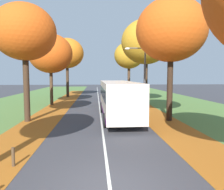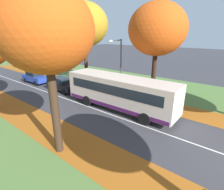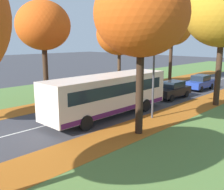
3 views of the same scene
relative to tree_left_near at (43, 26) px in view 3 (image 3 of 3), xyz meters
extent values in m
cube|color=#517538|center=(-3.60, 9.76, -6.61)|extent=(12.00, 90.00, 0.01)
cube|color=#9E5619|center=(1.00, 3.76, -6.60)|extent=(2.80, 60.00, 0.00)
cube|color=#9E5619|center=(10.20, 3.76, -6.60)|extent=(2.80, 60.00, 0.00)
cube|color=silver|center=(5.60, 9.76, -6.61)|extent=(0.12, 80.00, 0.01)
cylinder|color=#382619|center=(0.00, 0.00, -4.15)|extent=(0.44, 0.44, 4.93)
ellipsoid|color=#C64C14|center=(0.00, 0.00, 0.05)|extent=(4.61, 4.61, 4.15)
cylinder|color=#422D1E|center=(-0.07, 9.57, -4.53)|extent=(0.37, 0.37, 4.16)
ellipsoid|color=#C64C14|center=(-0.07, 9.57, -0.54)|extent=(5.11, 5.11, 4.60)
cylinder|color=#382619|center=(0.61, 19.28, -4.06)|extent=(0.46, 0.46, 5.10)
ellipsoid|color=orange|center=(0.61, 19.28, 0.50)|extent=(5.35, 5.35, 4.81)
cylinder|color=black|center=(10.84, -0.53, -4.16)|extent=(0.44, 0.44, 4.89)
ellipsoid|color=#C64C14|center=(10.84, -0.53, 0.25)|extent=(5.25, 5.25, 4.72)
cylinder|color=#382619|center=(11.27, 9.46, -3.96)|extent=(0.48, 0.48, 5.30)
ellipsoid|color=#B27F1E|center=(11.27, 9.46, 0.94)|extent=(5.98, 5.98, 5.38)
cylinder|color=#47474C|center=(9.60, 2.56, -3.61)|extent=(0.14, 0.14, 6.00)
cylinder|color=#47474C|center=(8.80, 2.56, -0.71)|extent=(1.60, 0.10, 0.10)
ellipsoid|color=silver|center=(8.00, 2.56, -0.76)|extent=(0.44, 0.28, 0.20)
cube|color=beige|center=(6.99, 0.79, -4.88)|extent=(2.59, 10.42, 2.50)
cube|color=#19232D|center=(7.03, -4.35, -4.53)|extent=(2.30, 0.12, 1.30)
cube|color=#19232D|center=(6.99, 0.79, -4.48)|extent=(2.62, 9.17, 0.80)
cube|color=#4C1951|center=(6.99, 0.79, -5.95)|extent=(2.61, 10.21, 0.32)
cylinder|color=black|center=(8.21, -2.42, -6.13)|extent=(0.31, 0.96, 0.96)
cylinder|color=black|center=(5.83, -2.44, -6.13)|extent=(0.31, 0.96, 0.96)
cylinder|color=black|center=(8.15, 3.66, -6.13)|extent=(0.31, 0.96, 0.96)
cylinder|color=black|center=(5.78, 3.64, -6.13)|extent=(0.31, 0.96, 0.96)
cube|color=black|center=(7.11, 9.25, -5.94)|extent=(1.79, 4.23, 0.70)
cube|color=#19232D|center=(7.11, 9.40, -5.29)|extent=(1.49, 2.05, 0.60)
cylinder|color=black|center=(7.86, 7.93, -6.29)|extent=(0.23, 0.64, 0.64)
cylinder|color=black|center=(6.30, 7.96, -6.29)|extent=(0.23, 0.64, 0.64)
cylinder|color=black|center=(7.92, 10.53, -6.29)|extent=(0.23, 0.64, 0.64)
cylinder|color=black|center=(6.36, 10.57, -6.29)|extent=(0.23, 0.64, 0.64)
cube|color=#233D9E|center=(7.00, 15.20, -5.94)|extent=(1.76, 4.22, 0.70)
cube|color=#19232D|center=(7.00, 15.35, -5.29)|extent=(1.47, 2.04, 0.60)
cylinder|color=black|center=(7.80, 13.91, -6.29)|extent=(0.23, 0.64, 0.64)
cylinder|color=black|center=(6.24, 13.89, -6.29)|extent=(0.23, 0.64, 0.64)
cylinder|color=black|center=(7.76, 16.52, -6.29)|extent=(0.23, 0.64, 0.64)
cylinder|color=black|center=(6.20, 16.50, -6.29)|extent=(0.23, 0.64, 0.64)
camera|label=1|loc=(5.18, -16.78, -3.16)|focal=35.00mm
camera|label=2|loc=(-4.82, -7.80, -0.11)|focal=28.00mm
camera|label=3|loc=(20.04, -12.30, -1.14)|focal=42.00mm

